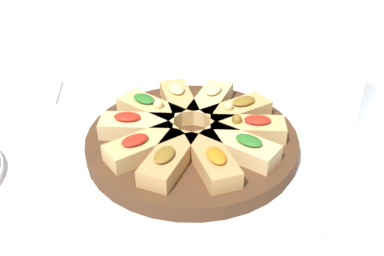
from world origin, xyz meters
TOP-DOWN VIEW (x-y plane):
  - ground_plane at (0.00, 0.00)m, footprint 3.00×3.00m
  - serving_board at (0.00, 0.00)m, footprint 0.32×0.32m
  - focaccia_slice_0 at (0.05, 0.07)m, footprint 0.10×0.12m
  - focaccia_slice_1 at (-0.01, 0.08)m, footprint 0.05×0.11m
  - focaccia_slice_2 at (-0.05, 0.07)m, footprint 0.10×0.12m
  - focaccia_slice_3 at (-0.08, 0.03)m, footprint 0.12×0.08m
  - focaccia_slice_4 at (-0.08, -0.02)m, footprint 0.12×0.07m
  - focaccia_slice_5 at (-0.05, -0.07)m, footprint 0.10×0.12m
  - focaccia_slice_6 at (-0.00, -0.08)m, footprint 0.05×0.11m
  - focaccia_slice_7 at (0.05, -0.07)m, footprint 0.10×0.12m
  - focaccia_slice_8 at (0.08, -0.03)m, footprint 0.12×0.08m
  - focaccia_slice_9 at (0.08, 0.03)m, footprint 0.12×0.08m
  - water_glass at (-0.31, 0.03)m, footprint 0.07×0.07m
  - napkin_stack at (0.24, -0.24)m, footprint 0.11×0.10m

SIDE VIEW (x-z plane):
  - ground_plane at x=0.00m, z-range 0.00..0.00m
  - napkin_stack at x=0.24m, z-range 0.00..0.01m
  - serving_board at x=0.00m, z-range 0.00..0.02m
  - focaccia_slice_0 at x=0.05m, z-range 0.02..0.06m
  - focaccia_slice_1 at x=-0.01m, z-range 0.02..0.06m
  - focaccia_slice_2 at x=-0.05m, z-range 0.02..0.06m
  - focaccia_slice_5 at x=-0.05m, z-range 0.02..0.06m
  - focaccia_slice_6 at x=0.00m, z-range 0.02..0.06m
  - focaccia_slice_8 at x=0.08m, z-range 0.02..0.06m
  - focaccia_slice_9 at x=0.08m, z-range 0.02..0.06m
  - focaccia_slice_3 at x=-0.08m, z-range 0.02..0.06m
  - focaccia_slice_4 at x=-0.08m, z-range 0.02..0.06m
  - focaccia_slice_7 at x=0.05m, z-range 0.02..0.06m
  - water_glass at x=-0.31m, z-range 0.00..0.09m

